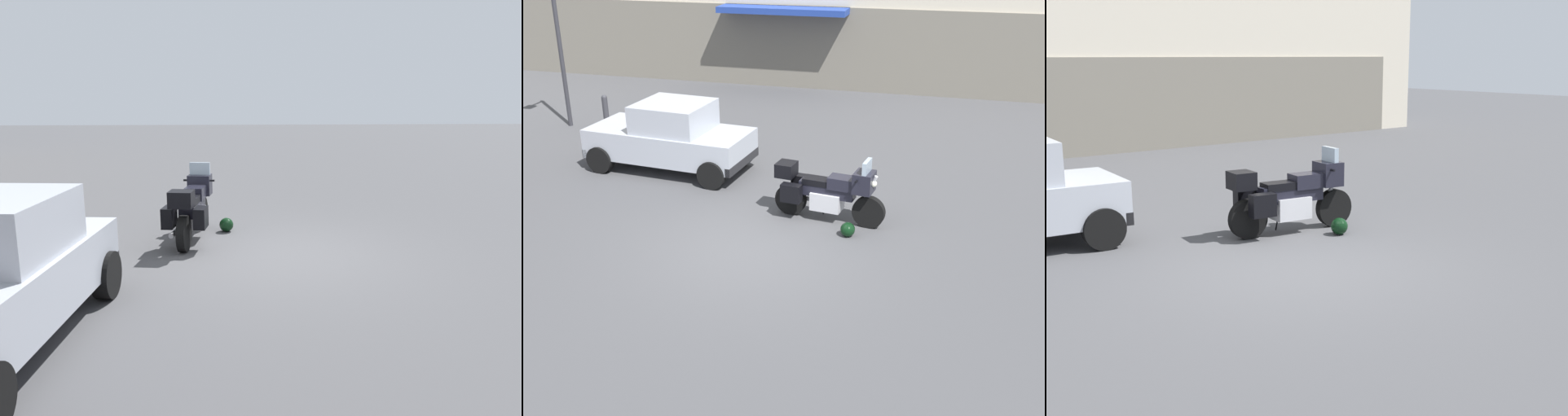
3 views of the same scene
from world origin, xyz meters
TOP-DOWN VIEW (x-y plane):
  - ground_plane at (0.00, 0.00)m, footprint 80.00×80.00m
  - motorcycle at (1.04, 1.54)m, footprint 2.26×0.89m
  - helmet at (1.58, 0.92)m, footprint 0.28×0.28m

SIDE VIEW (x-z plane):
  - ground_plane at x=0.00m, z-range 0.00..0.00m
  - helmet at x=1.58m, z-range 0.00..0.28m
  - motorcycle at x=1.04m, z-range -0.06..1.30m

